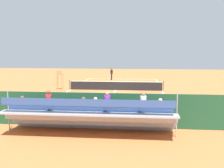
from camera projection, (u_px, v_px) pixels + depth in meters
ground_plane at (116, 90)px, 29.94m from camera, size 60.00×60.00×0.00m
court_line_markings at (116, 90)px, 29.97m from camera, size 10.10×22.20×0.01m
tennis_net at (116, 86)px, 29.87m from camera, size 10.30×0.10×1.07m
backdrop_wall at (95, 110)px, 16.00m from camera, size 18.00×0.16×2.00m
bleacher_stand at (90, 116)px, 14.65m from camera, size 9.06×2.40×2.48m
umpire_chair at (59, 78)px, 30.19m from camera, size 0.67×0.67×2.14m
courtside_bench at (124, 115)px, 16.61m from camera, size 1.80×0.40×0.93m
equipment_bag at (92, 121)px, 16.72m from camera, size 0.90×0.36×0.36m
tennis_player at (112, 73)px, 39.38m from camera, size 0.42×0.55×1.93m
tennis_racket at (108, 79)px, 40.00m from camera, size 0.58×0.36×0.03m
tennis_ball_near at (126, 81)px, 37.88m from camera, size 0.07×0.07×0.07m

